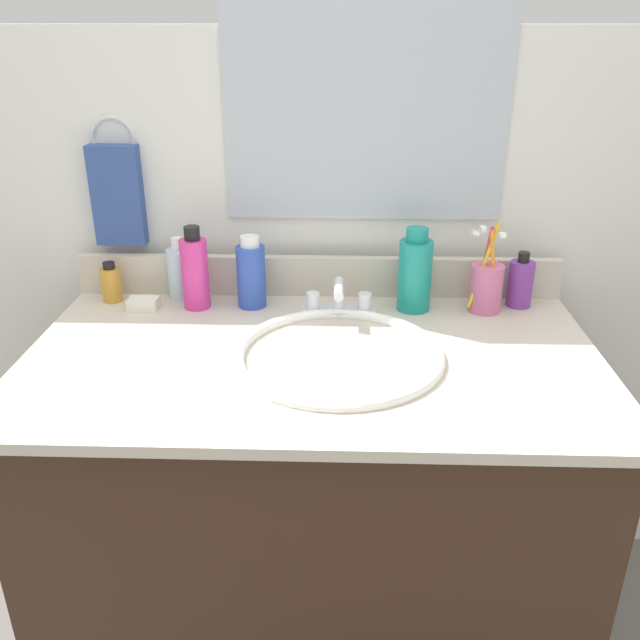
% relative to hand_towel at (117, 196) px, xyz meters
% --- Properties ---
extents(ground_plane, '(6.00, 6.00, 0.00)m').
position_rel_hand_towel_xyz_m(ground_plane, '(0.44, -0.32, -0.95)').
color(ground_plane, '#66605B').
extents(vanity_cabinet, '(1.04, 0.57, 0.71)m').
position_rel_hand_towel_xyz_m(vanity_cabinet, '(0.44, -0.32, -0.60)').
color(vanity_cabinet, '#382316').
rests_on(vanity_cabinet, ground_plane).
extents(countertop, '(1.09, 0.62, 0.02)m').
position_rel_hand_towel_xyz_m(countertop, '(0.44, -0.32, -0.23)').
color(countertop, beige).
rests_on(countertop, vanity_cabinet).
extents(backsplash, '(1.09, 0.02, 0.09)m').
position_rel_hand_towel_xyz_m(backsplash, '(0.44, -0.02, -0.17)').
color(backsplash, beige).
rests_on(backsplash, countertop).
extents(back_wall, '(2.19, 0.04, 1.30)m').
position_rel_hand_towel_xyz_m(back_wall, '(0.44, 0.04, -0.30)').
color(back_wall, silver).
rests_on(back_wall, ground_plane).
extents(mirror_panel, '(0.60, 0.01, 0.56)m').
position_rel_hand_towel_xyz_m(mirror_panel, '(0.54, 0.02, 0.23)').
color(mirror_panel, '#B2BCC6').
extents(towel_ring, '(0.10, 0.01, 0.10)m').
position_rel_hand_towel_xyz_m(towel_ring, '(0.00, 0.02, 0.12)').
color(towel_ring, silver).
extents(hand_towel, '(0.11, 0.04, 0.22)m').
position_rel_hand_towel_xyz_m(hand_towel, '(0.00, 0.00, 0.00)').
color(hand_towel, '#334C8C').
extents(sink_basin, '(0.40, 0.40, 0.11)m').
position_rel_hand_towel_xyz_m(sink_basin, '(0.49, -0.33, -0.25)').
color(sink_basin, white).
rests_on(sink_basin, countertop).
extents(faucet, '(0.16, 0.10, 0.08)m').
position_rel_hand_towel_xyz_m(faucet, '(0.49, -0.14, -0.19)').
color(faucet, silver).
rests_on(faucet, countertop).
extents(bottle_mouthwash_teal, '(0.07, 0.07, 0.18)m').
position_rel_hand_towel_xyz_m(bottle_mouthwash_teal, '(0.65, -0.10, -0.14)').
color(bottle_mouthwash_teal, teal).
rests_on(bottle_mouthwash_teal, countertop).
extents(bottle_shampoo_blue, '(0.06, 0.06, 0.16)m').
position_rel_hand_towel_xyz_m(bottle_shampoo_blue, '(0.30, -0.09, -0.15)').
color(bottle_shampoo_blue, '#2D4CB2').
rests_on(bottle_shampoo_blue, countertop).
extents(bottle_oil_amber, '(0.04, 0.04, 0.09)m').
position_rel_hand_towel_xyz_m(bottle_oil_amber, '(-0.01, -0.07, -0.18)').
color(bottle_oil_amber, gold).
rests_on(bottle_oil_amber, countertop).
extents(bottle_cream_purple, '(0.05, 0.05, 0.12)m').
position_rel_hand_towel_xyz_m(bottle_cream_purple, '(0.89, -0.07, -0.17)').
color(bottle_cream_purple, '#7A3899').
rests_on(bottle_cream_purple, countertop).
extents(bottle_gel_clear, '(0.06, 0.06, 0.14)m').
position_rel_hand_towel_xyz_m(bottle_gel_clear, '(0.14, -0.05, -0.16)').
color(bottle_gel_clear, silver).
rests_on(bottle_gel_clear, countertop).
extents(bottle_soap_pink, '(0.06, 0.06, 0.18)m').
position_rel_hand_towel_xyz_m(bottle_soap_pink, '(0.18, -0.10, -0.14)').
color(bottle_soap_pink, '#D8338C').
rests_on(bottle_soap_pink, countertop).
extents(cup_pink, '(0.08, 0.07, 0.20)m').
position_rel_hand_towel_xyz_m(cup_pink, '(0.81, -0.10, -0.16)').
color(cup_pink, '#D16693').
rests_on(cup_pink, countertop).
extents(soap_bar, '(0.06, 0.04, 0.02)m').
position_rel_hand_towel_xyz_m(soap_bar, '(0.07, -0.12, -0.21)').
color(soap_bar, white).
rests_on(soap_bar, countertop).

